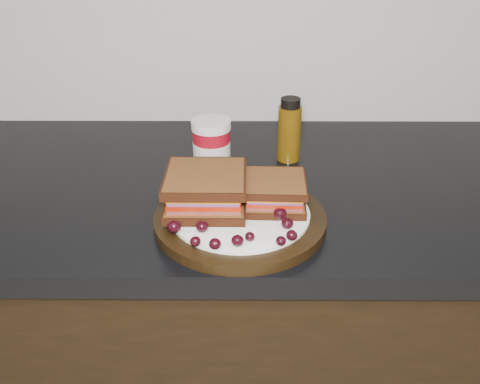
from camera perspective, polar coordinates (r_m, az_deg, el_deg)
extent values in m
cube|color=black|center=(1.33, -12.67, -16.84)|extent=(3.96, 0.58, 0.86)
cube|color=black|center=(1.06, -15.25, 0.43)|extent=(3.98, 0.60, 0.04)
cylinder|color=black|center=(0.87, 0.00, -2.93)|extent=(0.28, 0.28, 0.02)
ellipsoid|color=black|center=(0.81, -7.05, -3.67)|extent=(0.02, 0.02, 0.02)
ellipsoid|color=black|center=(0.81, -4.07, -3.69)|extent=(0.02, 0.02, 0.02)
ellipsoid|color=black|center=(0.78, -4.78, -5.27)|extent=(0.02, 0.02, 0.02)
ellipsoid|color=black|center=(0.77, -2.69, -5.54)|extent=(0.02, 0.02, 0.02)
ellipsoid|color=black|center=(0.78, -0.28, -5.20)|extent=(0.02, 0.02, 0.02)
ellipsoid|color=black|center=(0.79, 1.05, -4.76)|extent=(0.02, 0.02, 0.01)
ellipsoid|color=black|center=(0.78, 4.38, -5.22)|extent=(0.02, 0.02, 0.01)
ellipsoid|color=black|center=(0.79, 5.54, -4.61)|extent=(0.02, 0.02, 0.02)
ellipsoid|color=black|center=(0.82, 5.08, -3.36)|extent=(0.02, 0.02, 0.02)
ellipsoid|color=black|center=(0.84, 4.30, -2.31)|extent=(0.02, 0.02, 0.02)
ellipsoid|color=black|center=(0.88, 4.92, -0.80)|extent=(0.02, 0.02, 0.02)
ellipsoid|color=black|center=(0.88, 3.85, -0.95)|extent=(0.02, 0.02, 0.02)
ellipsoid|color=black|center=(0.90, 3.97, -0.22)|extent=(0.02, 0.02, 0.02)
ellipsoid|color=black|center=(0.90, -4.38, -0.12)|extent=(0.02, 0.02, 0.02)
ellipsoid|color=black|center=(0.87, -5.39, -1.18)|extent=(0.02, 0.02, 0.02)
ellipsoid|color=black|center=(0.86, -4.18, -1.57)|extent=(0.02, 0.02, 0.02)
ellipsoid|color=black|center=(0.91, -3.49, 0.21)|extent=(0.02, 0.02, 0.02)
ellipsoid|color=black|center=(0.89, -3.57, -0.58)|extent=(0.02, 0.02, 0.02)
ellipsoid|color=black|center=(0.86, -6.38, -1.58)|extent=(0.02, 0.02, 0.02)
cylinder|color=maroon|center=(1.01, -3.04, 4.76)|extent=(0.10, 0.10, 0.11)
cylinder|color=#543708|center=(1.07, 5.28, 6.66)|extent=(0.06, 0.06, 0.13)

